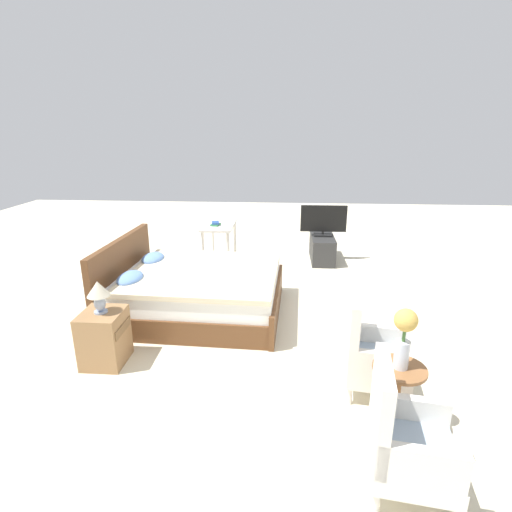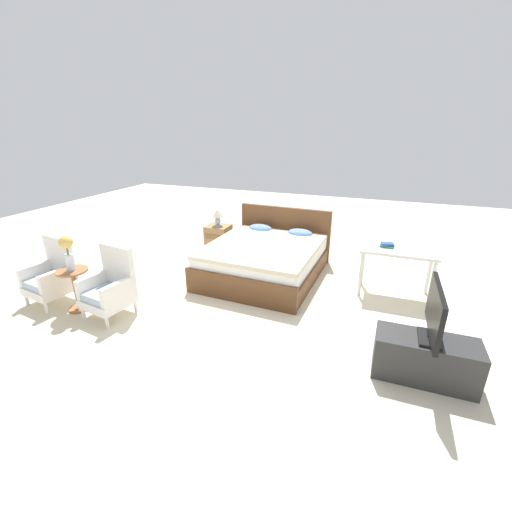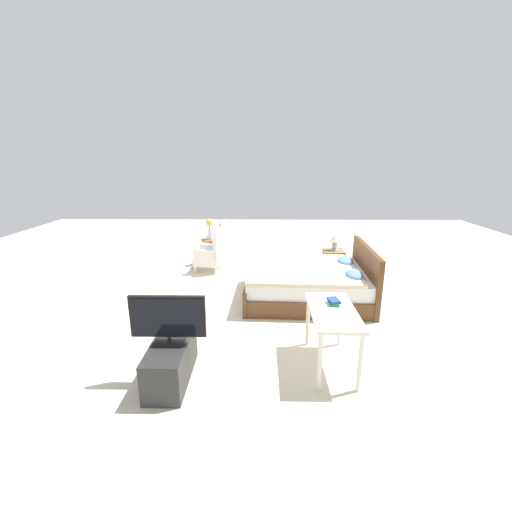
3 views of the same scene
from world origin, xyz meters
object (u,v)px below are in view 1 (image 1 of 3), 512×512
Objects in this scene: armchair_by_window_left at (405,441)px; vanity_desk at (219,229)px; nightstand at (104,338)px; book_stack at (215,224)px; side_table at (397,392)px; table_lamp at (98,292)px; tv_flatscreen at (323,220)px; armchair_by_window_right at (372,354)px; flower_vase at (404,332)px; tv_stand at (322,248)px; bed at (195,291)px.

armchair_by_window_left is 0.88× the size of vanity_desk.
nightstand is 2.69× the size of book_stack.
table_lamp is (0.81, 2.67, 0.40)m from side_table.
armchair_by_window_right is at bearing -178.55° from tv_flatscreen.
tv_stand is at bearing 2.36° from flower_vase.
nightstand is at bearing 144.65° from tv_flatscreen.
armchair_by_window_right reaches higher than vanity_desk.
flower_vase is 4.34m from tv_flatscreen.
tv_stand is at bearing 1.14° from armchair_by_window_left.
vanity_desk is at bearing -13.22° from book_stack.
armchair_by_window_left is 4.84m from tv_stand.
tv_stand is 0.51m from tv_flatscreen.
side_table is at bearing -177.64° from tv_stand.
armchair_by_window_right is (-1.50, -1.92, 0.08)m from bed.
nightstand is at bearing 168.16° from vanity_desk.
vanity_desk is at bearing 28.57° from armchair_by_window_right.
flower_vase is 0.46× the size of vanity_desk.
flower_vase is 1.45× the size of table_lamp.
nightstand is at bearing -90.00° from table_lamp.
armchair_by_window_right is 1.14× the size of tv_flatscreen.
armchair_by_window_right is 4.43× the size of book_stack.
bed is at bearing 179.70° from vanity_desk.
flower_vase is 4.38m from book_stack.
armchair_by_window_left is at bearing -178.86° from tv_flatscreen.
armchair_by_window_left reaches higher than side_table.
armchair_by_window_left is 4.94m from vanity_desk.
tv_flatscreen is (4.33, 0.18, -0.14)m from flower_vase.
table_lamp is (0.29, 2.59, 0.40)m from armchair_by_window_right.
flower_vase reaches higher than vanity_desk.
tv_flatscreen is (2.30, -1.83, 0.44)m from bed.
flower_vase reaches higher than tv_stand.
table_lamp is at bearing 83.67° from armchair_by_window_right.
tv_flatscreen is at bearing -76.28° from book_stack.
tv_flatscreen is (0.00, 0.00, 0.51)m from tv_stand.
flower_vase reaches higher than side_table.
tv_flatscreen is at bearing 0.11° from tv_stand.
nightstand is at bearing 62.91° from armchair_by_window_left.
nightstand is (-1.21, 0.67, -0.02)m from bed.
bed is 1.91m from book_stack.
bed reaches higher than armchair_by_window_left.
tv_stand is at bearing -76.35° from book_stack.
book_stack is (1.85, 0.03, 0.45)m from bed.
vanity_desk is at bearing 26.28° from flower_vase.
side_table reaches higher than tv_stand.
nightstand is (0.81, 2.67, -0.60)m from flower_vase.
book_stack is (-0.45, 1.86, 0.01)m from tv_flatscreen.
armchair_by_window_left reaches higher than vanity_desk.
bed is at bearing 52.07° from armchair_by_window_right.
vanity_desk is at bearing -11.85° from table_lamp.
armchair_by_window_left is (-2.54, -1.92, 0.08)m from bed.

